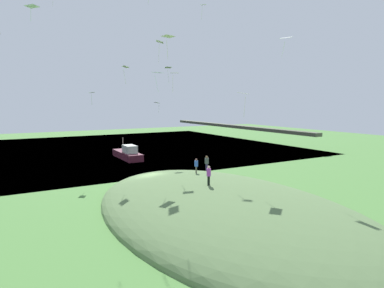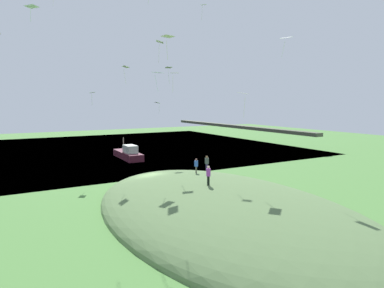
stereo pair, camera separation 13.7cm
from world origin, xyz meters
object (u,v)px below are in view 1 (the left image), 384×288
object	(u,v)px
person_walking_path	(196,164)
kite_12	(168,37)
person_watching_kites	(209,173)
kite_5	(203,6)
kite_6	(174,74)
kite_0	(125,68)
kite_3	(157,103)
kite_14	(168,69)
kite_9	(32,7)
kite_4	(158,73)
kite_11	(286,39)
person_on_hilltop	(207,162)
kite_2	(160,43)
boat_on_lake	(128,154)
kite_1	(92,93)
kite_15	(243,94)

from	to	relation	value
person_walking_path	kite_12	size ratio (longest dim) A/B	0.83
person_watching_kites	kite_5	size ratio (longest dim) A/B	0.94
kite_6	kite_12	bearing A→B (deg)	-30.44
person_walking_path	kite_0	xyz separation A→B (m)	(-6.45, -5.26, 10.24)
kite_3	kite_14	distance (m)	5.20
kite_3	kite_9	bearing A→B (deg)	-45.30
kite_4	kite_11	bearing A→B (deg)	61.83
person_on_hilltop	person_walking_path	size ratio (longest dim) A/B	1.14
person_walking_path	kite_4	world-z (taller)	kite_4
kite_2	kite_14	world-z (taller)	kite_2
person_watching_kites	kite_14	world-z (taller)	kite_14
boat_on_lake	kite_0	size ratio (longest dim) A/B	4.47
boat_on_lake	person_walking_path	world-z (taller)	person_walking_path
person_on_hilltop	kite_1	distance (m)	16.56
person_watching_kites	kite_4	size ratio (longest dim) A/B	0.87
boat_on_lake	kite_14	bearing A→B (deg)	13.49
kite_6	kite_14	xyz separation A→B (m)	(-9.69, 3.99, 1.66)
kite_11	person_on_hilltop	bearing A→B (deg)	-147.32
person_on_hilltop	kite_2	distance (m)	14.14
person_walking_path	kite_1	size ratio (longest dim) A/B	0.97
kite_1	kite_12	xyz separation A→B (m)	(16.98, 2.28, 4.09)
kite_4	kite_1	bearing A→B (deg)	-160.88
person_walking_path	kite_12	world-z (taller)	kite_12
person_walking_path	kite_9	world-z (taller)	kite_9
kite_1	kite_12	distance (m)	17.61
kite_4	kite_5	world-z (taller)	kite_5
boat_on_lake	kite_3	distance (m)	12.01
kite_1	kite_12	bearing A→B (deg)	7.66
kite_9	kite_14	bearing A→B (deg)	129.56
person_walking_path	kite_1	bearing A→B (deg)	52.81
kite_2	kite_14	size ratio (longest dim) A/B	1.03
kite_9	kite_15	distance (m)	17.54
kite_15	kite_11	bearing A→B (deg)	104.51
kite_12	kite_3	bearing A→B (deg)	158.89
kite_9	kite_11	xyz separation A→B (m)	(2.17, 22.61, -0.41)
kite_2	kite_15	xyz separation A→B (m)	(9.30, 3.68, -5.45)
person_watching_kites	person_walking_path	world-z (taller)	person_watching_kites
kite_5	kite_14	bearing A→B (deg)	-168.97
kite_14	kite_12	bearing A→B (deg)	-25.87
kite_3	kite_9	world-z (taller)	kite_9
kite_12	person_on_hilltop	bearing A→B (deg)	130.21
person_watching_kites	kite_15	size ratio (longest dim) A/B	0.80
person_watching_kites	kite_2	size ratio (longest dim) A/B	0.75
person_watching_kites	person_on_hilltop	xyz separation A→B (m)	(-8.30, 5.09, -0.75)
boat_on_lake	kite_15	distance (m)	30.53
kite_9	kite_12	bearing A→B (deg)	79.02
boat_on_lake	kite_12	distance (m)	30.89
kite_9	kite_3	bearing A→B (deg)	134.70
kite_15	kite_4	bearing A→B (deg)	-148.95
kite_6	person_watching_kites	bearing A→B (deg)	-6.39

